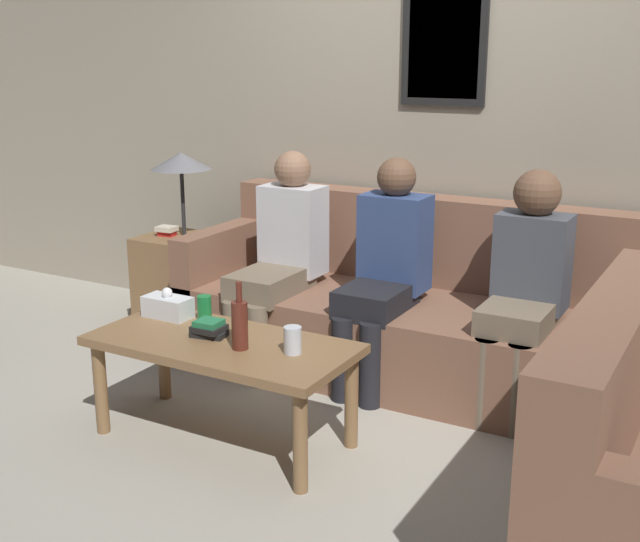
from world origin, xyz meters
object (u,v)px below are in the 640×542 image
object	(u,v)px
drinking_glass	(293,340)
person_left	(281,252)
coffee_table	(222,354)
person_right	(525,282)
person_middle	(385,265)
couch_main	(405,315)
wine_bottle	(240,324)

from	to	relation	value
drinking_glass	person_left	distance (m)	1.13
coffee_table	drinking_glass	bearing A→B (deg)	3.18
person_right	coffee_table	bearing A→B (deg)	-136.70
person_left	person_middle	world-z (taller)	person_middle
person_middle	person_right	distance (m)	0.71
coffee_table	couch_main	bearing A→B (deg)	71.96
drinking_glass	person_left	world-z (taller)	person_left
person_left	person_middle	size ratio (longest dim) A/B	1.00
wine_bottle	person_left	xyz separation A→B (m)	(-0.42, 0.99, 0.04)
coffee_table	drinking_glass	size ratio (longest dim) A/B	10.19
person_left	person_middle	bearing A→B (deg)	0.34
coffee_table	person_right	size ratio (longest dim) A/B	1.01
couch_main	drinking_glass	world-z (taller)	couch_main
coffee_table	person_left	distance (m)	1.01
drinking_glass	coffee_table	bearing A→B (deg)	-176.82
person_right	person_middle	bearing A→B (deg)	-176.90
couch_main	person_left	bearing A→B (deg)	-163.27
coffee_table	person_left	xyz separation A→B (m)	(-0.29, 0.95, 0.22)
wine_bottle	person_right	bearing A→B (deg)	48.37
couch_main	wine_bottle	world-z (taller)	couch_main
coffee_table	person_middle	xyz separation A→B (m)	(0.34, 0.95, 0.23)
drinking_glass	person_middle	size ratio (longest dim) A/B	0.10
wine_bottle	person_right	size ratio (longest dim) A/B	0.26
person_left	couch_main	bearing A→B (deg)	16.73
person_left	wine_bottle	bearing A→B (deg)	-67.11
couch_main	person_right	size ratio (longest dim) A/B	2.06
person_middle	person_right	xyz separation A→B (m)	(0.71, 0.04, 0.00)
person_left	person_right	distance (m)	1.34
couch_main	coffee_table	bearing A→B (deg)	-108.04
couch_main	person_left	xyz separation A→B (m)	(-0.66, -0.20, 0.31)
person_middle	couch_main	bearing A→B (deg)	80.16
wine_bottle	person_middle	distance (m)	1.02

